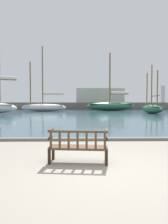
% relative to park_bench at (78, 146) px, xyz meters
% --- Properties ---
extents(ground_plane, '(160.00, 160.00, 0.00)m').
position_rel_park_bench_xyz_m(ground_plane, '(0.66, -0.52, -0.47)').
color(ground_plane, gray).
extents(harbor_water, '(100.00, 80.00, 0.08)m').
position_rel_park_bench_xyz_m(harbor_water, '(0.66, 43.48, -0.43)').
color(harbor_water, '#385666').
rests_on(harbor_water, ground).
extents(quay_edge_kerb, '(40.00, 0.30, 0.12)m').
position_rel_park_bench_xyz_m(quay_edge_kerb, '(0.66, 3.33, -0.41)').
color(quay_edge_kerb, slate).
rests_on(quay_edge_kerb, ground).
extents(park_bench, '(1.64, 0.68, 0.92)m').
position_rel_park_bench_xyz_m(park_bench, '(0.00, 0.00, 0.00)').
color(park_bench, black).
rests_on(park_bench, ground).
extents(sailboat_far_port, '(2.18, 6.96, 7.76)m').
position_rel_park_bench_xyz_m(sailboat_far_port, '(11.50, 26.25, 0.41)').
color(sailboat_far_port, '#2D6647').
rests_on(sailboat_far_port, harbor_water).
extents(sailboat_nearest_port, '(11.96, 6.04, 12.71)m').
position_rel_park_bench_xyz_m(sailboat_nearest_port, '(6.94, 38.96, 0.75)').
color(sailboat_nearest_port, '#2D6647').
rests_on(sailboat_nearest_port, harbor_water).
extents(sailboat_outer_starboard, '(10.60, 2.53, 12.91)m').
position_rel_park_bench_xyz_m(sailboat_outer_starboard, '(-7.32, 34.78, 0.58)').
color(sailboat_outer_starboard, silver).
rests_on(sailboat_outer_starboard, harbor_water).
extents(far_breakwater, '(45.96, 2.40, 6.22)m').
position_rel_park_bench_xyz_m(far_breakwater, '(2.26, 45.66, 1.34)').
color(far_breakwater, '#66605B').
rests_on(far_breakwater, ground).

